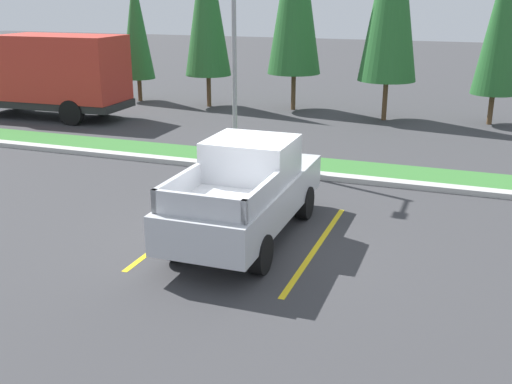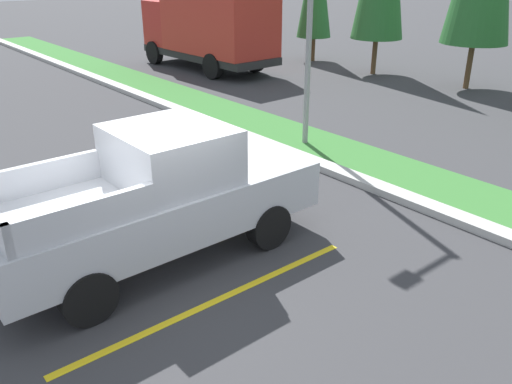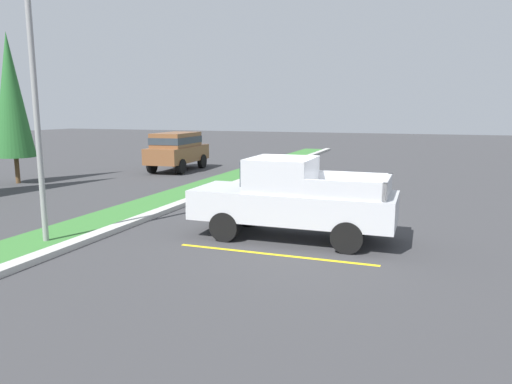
{
  "view_description": "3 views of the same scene",
  "coord_description": "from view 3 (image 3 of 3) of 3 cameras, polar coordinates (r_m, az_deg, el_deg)",
  "views": [
    {
      "loc": [
        4.06,
        -11.05,
        4.97
      ],
      "look_at": [
        0.02,
        -0.06,
        1.13
      ],
      "focal_mm": 42.52,
      "sensor_mm": 36.0,
      "label": 1
    },
    {
      "loc": [
        6.36,
        -3.26,
        4.39
      ],
      "look_at": [
        0.05,
        1.89,
        0.78
      ],
      "focal_mm": 36.98,
      "sensor_mm": 36.0,
      "label": 2
    },
    {
      "loc": [
        -11.91,
        -3.03,
        3.29
      ],
      "look_at": [
        -0.18,
        1.25,
        1.14
      ],
      "focal_mm": 33.29,
      "sensor_mm": 36.0,
      "label": 3
    }
  ],
  "objects": [
    {
      "name": "ground_plane",
      "position": [
        12.72,
        5.58,
        -5.28
      ],
      "size": [
        120.0,
        120.0,
        0.0
      ],
      "primitive_type": "plane",
      "color": "#38383A"
    },
    {
      "name": "parking_line_near",
      "position": [
        11.07,
        2.18,
        -7.51
      ],
      "size": [
        0.12,
        4.8,
        0.01
      ],
      "primitive_type": "cube",
      "color": "yellow",
      "rests_on": "ground"
    },
    {
      "name": "parking_line_far",
      "position": [
        13.95,
        6.1,
        -3.92
      ],
      "size": [
        0.12,
        4.8,
        0.01
      ],
      "primitive_type": "cube",
      "color": "yellow",
      "rests_on": "ground"
    },
    {
      "name": "curb_strip",
      "position": [
        14.72,
        -13.64,
        -3.14
      ],
      "size": [
        56.0,
        0.4,
        0.15
      ],
      "primitive_type": "cube",
      "color": "#B2B2AD",
      "rests_on": "ground"
    },
    {
      "name": "grass_median",
      "position": [
        15.36,
        -17.06,
        -2.94
      ],
      "size": [
        56.0,
        1.8,
        0.06
      ],
      "primitive_type": "cube",
      "color": "#387533",
      "rests_on": "ground"
    },
    {
      "name": "pickup_truck_main",
      "position": [
        12.28,
        4.21,
        -0.82
      ],
      "size": [
        2.01,
        5.25,
        2.1
      ],
      "color": "black",
      "rests_on": "ground"
    },
    {
      "name": "suv_distant",
      "position": [
        26.63,
        -9.46,
        5.2
      ],
      "size": [
        4.7,
        2.17,
        2.1
      ],
      "color": "black",
      "rests_on": "ground"
    },
    {
      "name": "street_light",
      "position": [
        12.63,
        -24.65,
        12.27
      ],
      "size": [
        0.24,
        1.49,
        6.97
      ],
      "color": "gray",
      "rests_on": "ground"
    },
    {
      "name": "cypress_tree_rightmost",
      "position": [
        24.16,
        -27.37,
        10.26
      ],
      "size": [
        1.75,
        1.75,
        6.72
      ],
      "color": "brown",
      "rests_on": "ground"
    }
  ]
}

